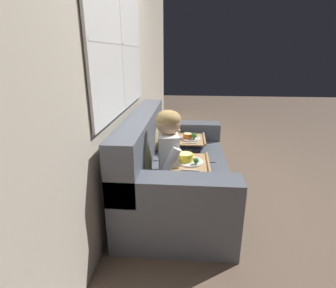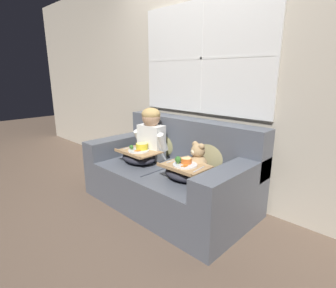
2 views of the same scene
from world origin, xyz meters
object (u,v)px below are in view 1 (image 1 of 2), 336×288
at_px(throw_pillow_behind_teddy, 154,134).
at_px(child_figure, 168,141).
at_px(lap_tray_child, 190,168).
at_px(lap_tray_teddy, 190,144).
at_px(throw_pillow_behind_child, 144,156).
at_px(teddy_bear, 173,138).
at_px(couch, 172,170).

height_order(throw_pillow_behind_teddy, child_figure, child_figure).
relative_size(lap_tray_child, lap_tray_teddy, 1.06).
relative_size(throw_pillow_behind_teddy, child_figure, 0.69).
bearing_deg(throw_pillow_behind_teddy, lap_tray_child, -148.80).
xyz_separation_m(throw_pillow_behind_child, lap_tray_child, (-0.00, -0.40, -0.10)).
bearing_deg(lap_tray_child, teddy_bear, 15.48).
bearing_deg(child_figure, lap_tray_child, -90.06).
bearing_deg(lap_tray_teddy, throw_pillow_behind_teddy, 89.87).
xyz_separation_m(teddy_bear, lap_tray_child, (-0.65, -0.18, -0.06)).
distance_m(child_figure, lap_tray_teddy, 0.72).
distance_m(couch, lap_tray_teddy, 0.41).
xyz_separation_m(throw_pillow_behind_teddy, lap_tray_teddy, (-0.00, -0.40, -0.10)).
relative_size(child_figure, lap_tray_child, 1.35).
bearing_deg(teddy_bear, throw_pillow_behind_child, 161.75).
xyz_separation_m(couch, lap_tray_teddy, (0.33, -0.18, 0.17)).
relative_size(child_figure, lap_tray_teddy, 1.43).
height_order(throw_pillow_behind_child, teddy_bear, throw_pillow_behind_child).
bearing_deg(throw_pillow_behind_child, child_figure, -89.96).
distance_m(couch, teddy_bear, 0.40).
bearing_deg(lap_tray_teddy, child_figure, 164.10).
height_order(couch, throw_pillow_behind_child, couch).
relative_size(throw_pillow_behind_child, lap_tray_teddy, 0.96).
height_order(throw_pillow_behind_child, throw_pillow_behind_teddy, throw_pillow_behind_teddy).
relative_size(couch, teddy_bear, 5.16).
bearing_deg(throw_pillow_behind_teddy, child_figure, -162.03).
bearing_deg(child_figure, throw_pillow_behind_teddy, 17.97).
bearing_deg(throw_pillow_behind_teddy, couch, -146.30).
distance_m(throw_pillow_behind_child, throw_pillow_behind_teddy, 0.65).
height_order(couch, throw_pillow_behind_teddy, couch).
relative_size(throw_pillow_behind_child, lap_tray_child, 0.90).
height_order(child_figure, teddy_bear, child_figure).
height_order(throw_pillow_behind_teddy, teddy_bear, throw_pillow_behind_teddy).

